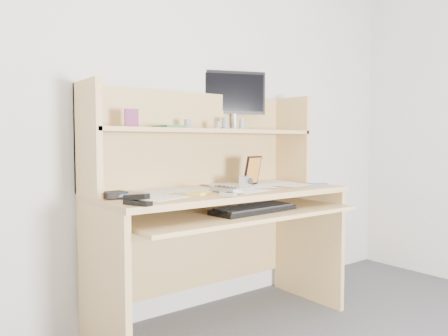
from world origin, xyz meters
TOP-DOWN VIEW (x-y plane):
  - back_wall at (0.00, 1.80)m, footprint 3.60×0.04m
  - desk at (0.00, 1.56)m, footprint 1.40×0.70m
  - paper_clutter at (0.00, 1.48)m, footprint 1.32×0.54m
  - keyboard at (0.04, 1.27)m, footprint 0.49×0.21m
  - tv_remote at (-0.08, 1.35)m, footprint 0.06×0.21m
  - flip_phone at (-0.16, 1.22)m, footprint 0.07×0.09m
  - stapler at (-0.63, 1.22)m, footprint 0.08×0.14m
  - wallet at (-0.62, 1.49)m, footprint 0.11×0.09m
  - sticky_note_pad at (-0.22, 1.38)m, footprint 0.11×0.11m
  - digital_camera at (0.18, 1.50)m, footprint 0.10×0.08m
  - game_case at (0.27, 1.54)m, footprint 0.12×0.03m
  - blue_pen at (0.60, 1.33)m, footprint 0.11×0.06m
  - card_box at (-0.46, 1.62)m, footprint 0.07×0.03m
  - shelf_book at (-0.24, 1.64)m, footprint 0.12×0.16m
  - chip_stack_a at (-0.11, 1.65)m, footprint 0.04×0.04m
  - chip_stack_b at (0.17, 1.67)m, footprint 0.05×0.05m
  - chip_stack_c at (0.07, 1.62)m, footprint 0.05×0.05m
  - chip_stack_d at (0.25, 1.61)m, footprint 0.05×0.05m
  - monitor at (0.28, 1.74)m, footprint 0.41×0.22m

SIDE VIEW (x-z plane):
  - keyboard at x=0.04m, z-range 0.65..0.68m
  - desk at x=0.00m, z-range 0.04..1.34m
  - paper_clutter at x=0.00m, z-range 0.75..0.76m
  - sticky_note_pad at x=-0.22m, z-range 0.75..0.76m
  - blue_pen at x=0.60m, z-range 0.76..0.76m
  - flip_phone at x=-0.16m, z-range 0.76..0.78m
  - tv_remote at x=-0.08m, z-range 0.76..0.78m
  - wallet at x=-0.62m, z-range 0.76..0.78m
  - stapler at x=-0.63m, z-range 0.76..0.80m
  - digital_camera at x=0.18m, z-range 0.76..0.81m
  - game_case at x=0.27m, z-range 0.76..0.93m
  - shelf_book at x=-0.24m, z-range 1.08..1.10m
  - chip_stack_c at x=0.07m, z-range 1.08..1.13m
  - chip_stack_a at x=-0.11m, z-range 1.08..1.13m
  - chip_stack_d at x=0.25m, z-range 1.08..1.14m
  - chip_stack_b at x=0.17m, z-range 1.08..1.15m
  - card_box at x=-0.46m, z-range 1.08..1.17m
  - back_wall at x=0.00m, z-range 0.00..2.50m
  - monitor at x=0.28m, z-range 1.09..1.46m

